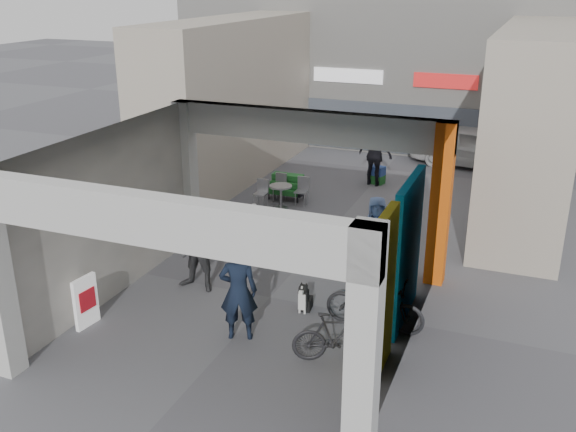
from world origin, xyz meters
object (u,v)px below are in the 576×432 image
at_px(white_van, 473,146).
at_px(bicycle_front, 375,305).
at_px(man_elderly, 376,233).
at_px(cafe_set, 281,195).
at_px(man_back_turned, 198,246).
at_px(man_with_dog, 238,291).
at_px(man_crates, 375,155).
at_px(produce_stand, 286,190).
at_px(bicycle_rear, 337,337).
at_px(border_collie, 304,299).

bearing_deg(white_van, bicycle_front, -174.23).
relative_size(man_elderly, white_van, 0.40).
distance_m(cafe_set, man_back_turned, 5.63).
bearing_deg(man_with_dog, man_crates, -110.62).
xyz_separation_m(man_elderly, white_van, (1.06, 9.27, -0.13)).
xyz_separation_m(produce_stand, bicycle_front, (4.29, -6.31, 0.21)).
bearing_deg(man_back_turned, bicycle_rear, -19.40).
relative_size(produce_stand, man_crates, 0.56).
height_order(produce_stand, border_collie, produce_stand).
relative_size(man_elderly, bicycle_front, 0.89).
xyz_separation_m(man_with_dog, man_back_turned, (-1.61, 1.41, 0.06)).
xyz_separation_m(man_elderly, man_crates, (-1.54, 5.96, 0.15)).
relative_size(man_crates, bicycle_rear, 1.28).
relative_size(man_back_turned, bicycle_front, 1.06).
relative_size(man_elderly, bicycle_rear, 1.09).
height_order(border_collie, bicycle_rear, bicycle_rear).
bearing_deg(produce_stand, cafe_set, -90.39).
height_order(man_back_turned, bicycle_front, man_back_turned).
bearing_deg(man_elderly, man_with_dog, -129.47).
relative_size(produce_stand, bicycle_front, 0.59).
height_order(cafe_set, man_back_turned, man_back_turned).
bearing_deg(produce_stand, bicycle_front, -61.35).
bearing_deg(border_collie, man_crates, 88.88).
relative_size(border_collie, man_elderly, 0.38).
distance_m(border_collie, man_crates, 8.52).
xyz_separation_m(man_elderly, bicycle_rear, (0.35, -3.93, -0.38)).
distance_m(man_back_turned, bicycle_front, 3.85).
bearing_deg(man_crates, bicycle_rear, 118.03).
distance_m(man_with_dog, bicycle_front, 2.55).
bearing_deg(cafe_set, man_elderly, -41.29).
distance_m(man_with_dog, bicycle_rear, 1.93).
xyz_separation_m(man_back_turned, man_elderly, (3.14, 2.44, -0.16)).
bearing_deg(border_collie, white_van, 74.83).
relative_size(man_elderly, man_crates, 0.85).
bearing_deg(man_crates, cafe_set, 71.58).
height_order(produce_stand, bicycle_front, bicycle_front).
bearing_deg(man_crates, produce_stand, 64.99).
bearing_deg(man_back_turned, cafe_set, 98.23).
bearing_deg(bicycle_rear, cafe_set, 7.55).
bearing_deg(white_van, produce_stand, 147.75).
bearing_deg(man_with_dog, bicycle_rear, 156.83).
bearing_deg(cafe_set, man_crates, 54.37).
height_order(man_with_dog, bicycle_rear, man_with_dog).
distance_m(man_with_dog, man_crates, 9.81).
distance_m(man_with_dog, white_van, 13.38).
distance_m(man_back_turned, white_van, 12.44).
distance_m(border_collie, bicycle_front, 1.47).
distance_m(produce_stand, man_elderly, 5.19).
height_order(man_elderly, bicycle_rear, man_elderly).
bearing_deg(man_elderly, white_van, 65.61).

